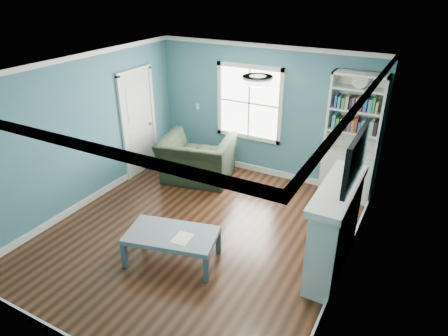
% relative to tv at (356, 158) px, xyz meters
% --- Properties ---
extents(floor, '(5.00, 5.00, 0.00)m').
position_rel_tv_xyz_m(floor, '(-2.20, -0.20, -1.72)').
color(floor, black).
rests_on(floor, ground).
extents(room_walls, '(5.00, 5.00, 5.00)m').
position_rel_tv_xyz_m(room_walls, '(-2.20, -0.20, -0.14)').
color(room_walls, '#3A6B7D').
rests_on(room_walls, ground).
extents(trim, '(4.50, 5.00, 2.60)m').
position_rel_tv_xyz_m(trim, '(-2.20, -0.20, -0.49)').
color(trim, white).
rests_on(trim, ground).
extents(window, '(1.40, 0.06, 1.50)m').
position_rel_tv_xyz_m(window, '(-2.50, 2.29, -0.27)').
color(window, white).
rests_on(window, room_walls).
extents(bookshelf, '(0.90, 0.35, 2.31)m').
position_rel_tv_xyz_m(bookshelf, '(-0.43, 2.10, -0.80)').
color(bookshelf, silver).
rests_on(bookshelf, ground).
extents(fireplace, '(0.44, 1.58, 1.30)m').
position_rel_tv_xyz_m(fireplace, '(-0.12, 0.00, -1.09)').
color(fireplace, black).
rests_on(fireplace, ground).
extents(tv, '(0.06, 1.10, 0.65)m').
position_rel_tv_xyz_m(tv, '(0.00, 0.00, 0.00)').
color(tv, black).
rests_on(tv, fireplace).
extents(door, '(0.12, 0.98, 2.17)m').
position_rel_tv_xyz_m(door, '(-4.42, 1.20, -0.65)').
color(door, silver).
rests_on(door, ground).
extents(ceiling_fixture, '(0.38, 0.38, 0.15)m').
position_rel_tv_xyz_m(ceiling_fixture, '(-1.30, -0.10, 0.82)').
color(ceiling_fixture, white).
rests_on(ceiling_fixture, room_walls).
extents(light_switch, '(0.08, 0.01, 0.12)m').
position_rel_tv_xyz_m(light_switch, '(-3.70, 2.28, -0.52)').
color(light_switch, white).
rests_on(light_switch, room_walls).
extents(recliner, '(1.51, 1.15, 1.18)m').
position_rel_tv_xyz_m(recliner, '(-3.20, 1.40, -1.13)').
color(recliner, black).
rests_on(recliner, ground).
extents(coffee_table, '(1.39, 0.98, 0.46)m').
position_rel_tv_xyz_m(coffee_table, '(-2.17, -0.92, -1.33)').
color(coffee_table, '#485056').
rests_on(coffee_table, ground).
extents(paper_sheet, '(0.25, 0.31, 0.00)m').
position_rel_tv_xyz_m(paper_sheet, '(-1.97, -0.95, -1.26)').
color(paper_sheet, white).
rests_on(paper_sheet, coffee_table).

